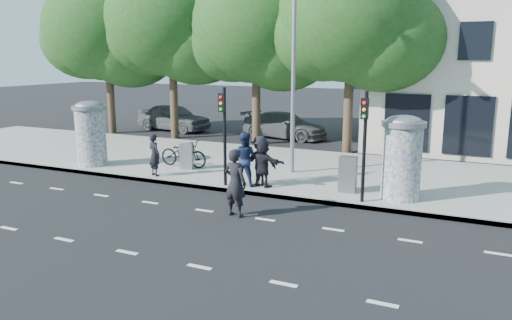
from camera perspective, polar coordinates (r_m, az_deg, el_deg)
The scene contains 25 objects.
ground at distance 14.07m, azimuth -8.82°, elevation -7.31°, with size 120.00×120.00×0.00m, color black.
sidewalk at distance 20.47m, azimuth 2.82°, elevation -0.92°, with size 40.00×8.00×0.15m, color gray.
curb at distance 16.98m, azimuth -2.20°, elevation -3.58°, with size 40.00×0.10×0.16m, color slate.
lane_dash_near at distance 12.42m, azimuth -14.51°, elevation -10.18°, with size 32.00×0.12×0.01m, color silver.
lane_dash_far at distance 15.19m, azimuth -5.90°, elevation -5.77°, with size 32.00×0.12×0.01m, color silver.
ad_column_left at distance 21.56m, azimuth -18.37°, elevation 3.10°, with size 1.36×1.36×2.65m.
ad_column_right at distance 16.17m, azimuth 16.35°, elevation 0.50°, with size 1.36×1.36×2.65m.
traffic_pole_near at distance 17.03m, azimuth -3.69°, elevation 3.86°, with size 0.22×0.31×3.40m.
traffic_pole_far at distance 15.35m, azimuth 12.29°, elevation 2.75°, with size 0.22×0.31×3.40m.
street_lamp at distance 18.87m, azimuth 4.26°, elevation 12.43°, with size 0.25×0.93×8.00m.
tree_far_left at distance 31.22m, azimuth -16.70°, elevation 14.27°, with size 7.20×7.20×9.26m.
tree_mid_left at distance 28.49m, azimuth -9.67°, elevation 15.50°, with size 7.20×7.20×9.57m.
tree_near_left at distance 26.18m, azimuth 0.03°, elevation 15.05°, with size 6.80×6.80×8.97m.
tree_center at distance 24.14m, azimuth 10.87°, elevation 15.72°, with size 7.00×7.00×9.30m.
ped_a at distance 21.58m, azimuth -18.95°, elevation 1.85°, with size 0.91×0.59×1.87m, color black.
ped_b at distance 19.05m, azimuth -11.53°, elevation 0.58°, with size 0.58×0.38×1.60m, color black.
ped_c at distance 17.22m, azimuth -1.40°, elevation 0.10°, with size 0.91×0.71×1.87m, color #1D294A.
ped_d at distance 17.35m, azimuth 0.45°, elevation -0.06°, with size 1.11×0.64×1.72m, color black.
ped_f at distance 17.07m, azimuth 0.79°, elevation -0.40°, with size 1.52×0.55×1.64m, color black.
man_road at distance 14.37m, azimuth -2.39°, elevation -2.62°, with size 0.73×0.48×2.00m, color black.
bicycle at distance 20.45m, azimuth -8.29°, elevation 0.76°, with size 2.11×0.74×1.11m, color black.
cabinet_left at distance 20.03m, azimuth -7.94°, elevation 0.43°, with size 0.49×0.36×1.03m, color gray.
cabinet_right at distance 16.75m, azimuth 10.45°, elevation -1.61°, with size 0.57×0.41×1.19m, color #5D5F61.
car_left at distance 31.67m, azimuth -9.39°, elevation 4.84°, with size 4.89×1.97×1.67m, color #53565A.
car_right at distance 28.38m, azimuth 3.31°, elevation 3.97°, with size 5.00×2.03×1.45m, color #4C5053.
Camera 1 is at (7.46, -11.03, 4.57)m, focal length 35.00 mm.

